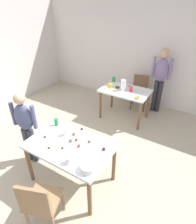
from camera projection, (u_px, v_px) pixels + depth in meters
ground_plane at (79, 177)px, 3.19m from camera, size 6.40×6.40×0.00m
wall_back at (150, 56)px, 4.85m from camera, size 6.40×0.10×2.60m
dining_table_near at (70, 149)px, 2.81m from camera, size 1.25×0.81×0.75m
dining_table_far at (125, 94)px, 4.44m from camera, size 1.11×0.72×0.75m
chair_near_table at (40, 202)px, 2.26m from camera, size 0.52×0.52×0.87m
chair_far_table at (140, 90)px, 4.99m from camera, size 0.49×0.49×0.87m
person_girl_near at (25, 124)px, 3.12m from camera, size 0.45×0.28×1.36m
person_adult_far at (161, 75)px, 4.55m from camera, size 0.45×0.23×1.62m
mixing_bowl at (88, 167)px, 2.34m from camera, size 0.20×0.20×0.09m
soda_can at (56, 122)px, 3.15m from camera, size 0.07×0.07×0.12m
fork_near at (67, 128)px, 3.10m from camera, size 0.17×0.02×0.01m
cup_near_0 at (66, 132)px, 2.93m from camera, size 0.08×0.08×0.11m
cup_near_1 at (69, 160)px, 2.43m from camera, size 0.09×0.09×0.10m
cake_ball_0 at (76, 140)px, 2.82m from camera, size 0.04×0.04×0.04m
cake_ball_1 at (89, 141)px, 2.79m from camera, size 0.05×0.05×0.05m
cake_ball_2 at (82, 129)px, 3.05m from camera, size 0.04×0.04×0.04m
cake_ball_3 at (104, 149)px, 2.65m from camera, size 0.05×0.05×0.05m
cake_ball_4 at (49, 148)px, 2.68m from camera, size 0.04×0.04×0.04m
cake_ball_5 at (79, 146)px, 2.71m from camera, size 0.05×0.05×0.05m
cake_ball_6 at (74, 134)px, 2.94m from camera, size 0.05×0.05×0.05m
cake_ball_7 at (45, 137)px, 2.89m from camera, size 0.04×0.04×0.04m
cake_ball_8 at (68, 157)px, 2.52m from camera, size 0.05×0.05×0.05m
cake_ball_9 at (63, 148)px, 2.68m from camera, size 0.04×0.04×0.04m
cake_ball_10 at (71, 141)px, 2.80m from camera, size 0.05×0.05×0.05m
pitcher_far at (123, 85)px, 4.31m from camera, size 0.11×0.11×0.25m
cup_far_0 at (114, 79)px, 4.80m from camera, size 0.09×0.09×0.11m
cup_far_1 at (131, 89)px, 4.30m from camera, size 0.08×0.08×0.10m
cup_far_2 at (111, 86)px, 4.46m from camera, size 0.08×0.08×0.10m
donut_far_0 at (137, 98)px, 4.01m from camera, size 0.13×0.13×0.04m
donut_far_1 at (117, 87)px, 4.48m from camera, size 0.10×0.10×0.03m
donut_far_2 at (129, 86)px, 4.55m from camera, size 0.10×0.10×0.03m
donut_far_3 at (141, 91)px, 4.28m from camera, size 0.13×0.13×0.04m
donut_far_4 at (106, 88)px, 4.45m from camera, size 0.12×0.12×0.04m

